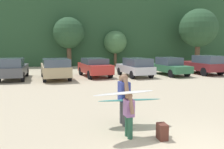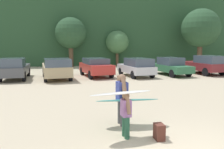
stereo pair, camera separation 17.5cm
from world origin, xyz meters
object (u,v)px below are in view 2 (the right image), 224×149
at_px(parked_car_maroon, 205,64).
at_px(surfboard_teal, 127,100).
at_px(parked_car_silver, 137,67).
at_px(parked_car_dark_gray, 14,68).
at_px(parked_car_forest_green, 171,66).
at_px(person_child, 126,112).
at_px(surfboard_white, 122,93).
at_px(parked_car_red, 96,67).
at_px(parked_car_tan, 57,68).
at_px(person_adult, 122,96).
at_px(backpack_dropped, 159,132).

xyz_separation_m(parked_car_maroon, surfboard_teal, (-10.16, -11.58, -0.03)).
bearing_deg(parked_car_silver, surfboard_teal, 153.47).
height_order(parked_car_dark_gray, parked_car_forest_green, parked_car_dark_gray).
xyz_separation_m(person_child, surfboard_teal, (0.29, 0.94, 0.11)).
bearing_deg(surfboard_white, parked_car_maroon, -142.24).
height_order(parked_car_red, surfboard_teal, parked_car_red).
xyz_separation_m(parked_car_tan, parked_car_red, (3.12, 0.90, -0.03)).
height_order(person_adult, backpack_dropped, person_adult).
height_order(parked_car_dark_gray, person_adult, person_adult).
bearing_deg(parked_car_tan, surfboard_teal, -173.21).
relative_size(parked_car_silver, surfboard_teal, 2.01).
distance_m(parked_car_maroon, person_adult, 15.39).
height_order(parked_car_red, parked_car_silver, parked_car_silver).
bearing_deg(backpack_dropped, surfboard_teal, 114.47).
height_order(parked_car_red, surfboard_white, parked_car_red).
height_order(parked_car_silver, surfboard_teal, parked_car_silver).
xyz_separation_m(parked_car_tan, parked_car_forest_green, (9.54, 0.58, -0.07)).
height_order(surfboard_white, backpack_dropped, surfboard_white).
bearing_deg(backpack_dropped, parked_car_red, 90.33).
xyz_separation_m(person_adult, backpack_dropped, (0.73, -1.42, -0.73)).
relative_size(parked_car_silver, person_adult, 2.49).
height_order(parked_car_forest_green, parked_car_maroon, parked_car_maroon).
distance_m(person_adult, person_child, 1.12).
xyz_separation_m(parked_car_forest_green, parked_car_maroon, (3.24, -0.09, 0.11)).
bearing_deg(parked_car_maroon, parked_car_silver, 84.90).
bearing_deg(parked_car_tan, surfboard_white, -176.09).
height_order(person_adult, person_child, person_adult).
bearing_deg(parked_car_silver, parked_car_maroon, -95.29).
relative_size(parked_car_tan, parked_car_forest_green, 1.09).
relative_size(parked_car_tan, person_adult, 2.89).
bearing_deg(parked_car_red, parked_car_forest_green, -102.81).
bearing_deg(person_child, parked_car_tan, -83.67).
xyz_separation_m(parked_car_red, parked_car_maroon, (9.65, -0.40, 0.07)).
xyz_separation_m(parked_car_forest_green, person_adult, (-7.07, -11.52, 0.18)).
relative_size(parked_car_maroon, person_child, 3.37).
height_order(parked_car_dark_gray, surfboard_teal, parked_car_dark_gray).
height_order(parked_car_dark_gray, person_child, parked_car_dark_gray).
distance_m(parked_car_dark_gray, parked_car_maroon, 15.86).
xyz_separation_m(parked_car_tan, person_adult, (2.47, -10.94, 0.10)).
bearing_deg(parked_car_tan, backpack_dropped, -171.99).
height_order(person_child, surfboard_teal, person_child).
height_order(parked_car_dark_gray, surfboard_white, parked_car_dark_gray).
height_order(parked_car_tan, surfboard_white, parked_car_tan).
relative_size(parked_car_tan, surfboard_white, 2.53).
bearing_deg(parked_car_maroon, surfboard_white, 131.93).
relative_size(parked_car_forest_green, person_child, 3.44).
relative_size(parked_car_silver, surfboard_white, 2.17).
bearing_deg(parked_car_red, person_child, 166.50).
height_order(parked_car_silver, surfboard_white, parked_car_silver).
height_order(parked_car_tan, parked_car_forest_green, parked_car_tan).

